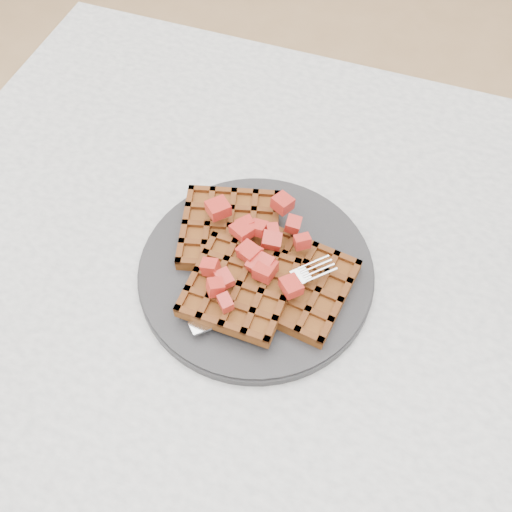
{
  "coord_description": "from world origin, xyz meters",
  "views": [
    {
      "loc": [
        -0.03,
        -0.33,
        1.32
      ],
      "look_at": [
        -0.14,
        -0.01,
        0.79
      ],
      "focal_mm": 40.0,
      "sensor_mm": 36.0,
      "label": 1
    }
  ],
  "objects": [
    {
      "name": "strawberry_pile",
      "position": [
        -0.14,
        -0.01,
        0.8
      ],
      "size": [
        0.15,
        0.15,
        0.02
      ],
      "primitive_type": null,
      "color": "#930C08",
      "rests_on": "waffles"
    },
    {
      "name": "waffles",
      "position": [
        -0.14,
        -0.01,
        0.78
      ],
      "size": [
        0.23,
        0.2,
        0.03
      ],
      "color": "brown",
      "rests_on": "plate"
    },
    {
      "name": "table",
      "position": [
        0.0,
        0.0,
        0.64
      ],
      "size": [
        1.2,
        0.8,
        0.75
      ],
      "color": "silver",
      "rests_on": "ground"
    },
    {
      "name": "plate",
      "position": [
        -0.14,
        -0.01,
        0.76
      ],
      "size": [
        0.27,
        0.27,
        0.02
      ],
      "primitive_type": "cylinder",
      "color": "black",
      "rests_on": "table"
    },
    {
      "name": "fork",
      "position": [
        -0.11,
        -0.04,
        0.77
      ],
      "size": [
        0.14,
        0.14,
        0.02
      ],
      "primitive_type": null,
      "rotation": [
        0.0,
        0.0,
        -0.78
      ],
      "color": "silver",
      "rests_on": "plate"
    },
    {
      "name": "ground",
      "position": [
        0.0,
        0.0,
        0.0
      ],
      "size": [
        4.0,
        4.0,
        0.0
      ],
      "primitive_type": "plane",
      "color": "tan",
      "rests_on": "ground"
    }
  ]
}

